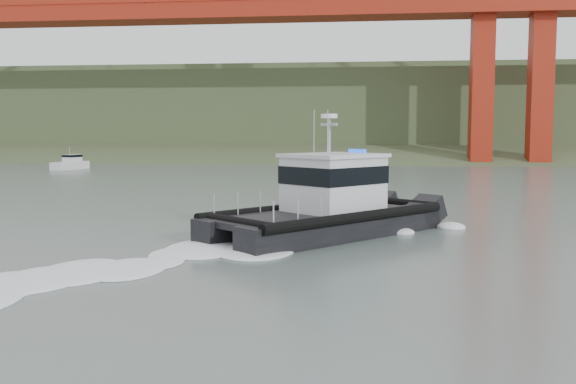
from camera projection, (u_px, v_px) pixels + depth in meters
The scene contains 4 objects.
ground at pixel (312, 291), 19.38m from camera, with size 400.00×400.00×0.00m, color #4B5953.
headlands at pixel (357, 121), 142.79m from camera, with size 500.00×105.36×27.12m.
patrol_boat at pixel (328, 204), 29.69m from camera, with size 11.11×11.88×5.80m.
motorboat at pixel (71, 164), 80.94m from camera, with size 3.11×5.60×2.93m.
Camera 1 is at (1.50, -18.96, 4.83)m, focal length 40.00 mm.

